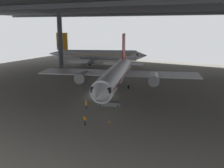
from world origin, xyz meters
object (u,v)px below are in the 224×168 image
Objects in this scene: boarding_stairs at (110,101)px; traffic_cone_orange at (109,122)px; airplane_distant at (96,55)px; airplane_main at (116,75)px; crew_worker_near_nose at (85,119)px; crew_worker_by_stairs at (86,104)px.

traffic_cone_orange is at bearing -61.40° from boarding_stairs.
traffic_cone_orange is at bearing -55.94° from airplane_distant.
airplane_main is 20.42m from crew_worker_near_nose.
airplane_main is at bearing 96.69° from crew_worker_by_stairs.
airplane_main reaches higher than airplane_distant.
boarding_stairs is 10.06m from crew_worker_near_nose.
airplane_distant reaches higher than traffic_cone_orange.
crew_worker_near_nose is (1.50, -9.95, 0.17)m from boarding_stairs.
airplane_distant is at bearing 120.16° from crew_worker_by_stairs.
crew_worker_by_stairs is 2.64× the size of traffic_cone_orange.
crew_worker_by_stairs is (-2.37, -3.94, 0.16)m from boarding_stairs.
crew_worker_near_nose is 7.15m from crew_worker_by_stairs.
boarding_stairs is at bearing 58.95° from crew_worker_by_stairs.
crew_worker_near_nose is at bearing -57.20° from crew_worker_by_stairs.
boarding_stairs is 2.93× the size of crew_worker_near_nose.
airplane_distant is 54.94× the size of traffic_cone_orange.
traffic_cone_orange is (31.25, -46.23, -3.06)m from airplane_distant.
airplane_main is 22.86× the size of crew_worker_by_stairs.
boarding_stairs is 2.96× the size of crew_worker_by_stairs.
crew_worker_near_nose is 0.05× the size of airplane_distant.
crew_worker_by_stairs is at bearing 149.99° from traffic_cone_orange.
boarding_stairs reaches higher than crew_worker_near_nose.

